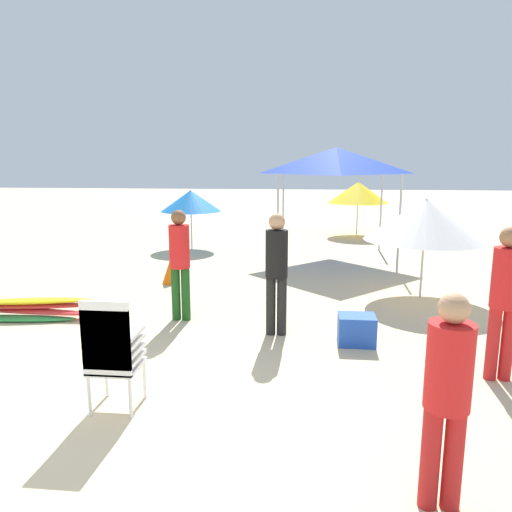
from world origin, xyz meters
The scene contains 13 objects.
ground centered at (0.00, 0.00, 0.00)m, with size 80.00×80.00×0.00m, color beige.
stacked_plastic_chairs centered at (0.14, 0.07, 0.70)m, with size 0.48×0.48×1.20m.
surfboard_pile centered at (-2.50, 2.78, 0.16)m, with size 2.56×0.71×0.32m.
lifeguard_near_left centered at (0.08, 2.98, 1.02)m, with size 0.32×0.32×1.76m.
lifeguard_near_center centered at (3.03, -1.02, 0.93)m, with size 0.32×0.32×1.62m.
lifeguard_near_right centered at (1.63, 2.47, 1.03)m, with size 0.32×0.32×1.78m.
lifeguard_far_right centered at (4.28, 1.24, 1.04)m, with size 0.32×0.32×1.79m.
popup_canopy centered at (2.77, 8.17, 2.51)m, with size 2.79×2.79×2.84m.
beach_umbrella_left centered at (3.80, 12.44, 1.46)m, with size 2.02×2.02×1.82m.
beach_umbrella_mid centered at (-1.24, 9.32, 1.39)m, with size 1.73×1.73×1.69m.
beach_umbrella_far centered at (4.18, 4.65, 1.46)m, with size 2.16×2.16×1.84m.
traffic_cone_near centered at (-0.73, 5.26, 0.25)m, with size 0.36×0.36×0.51m, color orange.
cooler_box centered at (2.76, 2.20, 0.21)m, with size 0.50×0.40×0.41m, color blue.
Camera 1 is at (2.01, -4.27, 2.49)m, focal length 33.89 mm.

